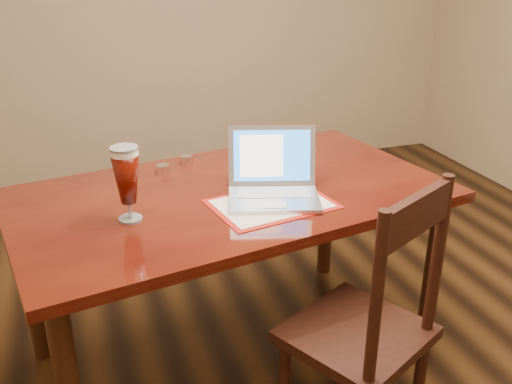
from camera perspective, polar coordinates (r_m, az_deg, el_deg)
name	(u,v)px	position (r m, az deg, el deg)	size (l,w,h in m)	color
ground	(318,346)	(2.86, 6.27, -15.07)	(5.00, 5.00, 0.00)	black
dining_table	(231,211)	(2.41, -2.53, -1.95)	(1.92, 1.29, 1.12)	#54180B
dining_chair	(366,330)	(2.13, 10.95, -13.41)	(0.61, 0.60, 1.09)	black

